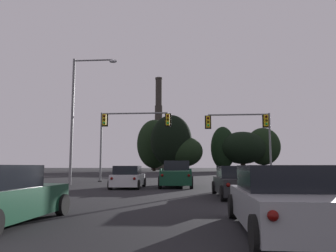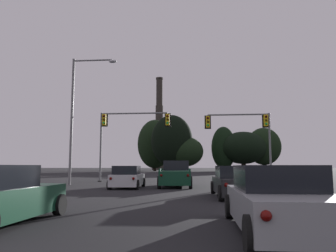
{
  "view_description": "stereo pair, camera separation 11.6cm",
  "coord_description": "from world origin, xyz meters",
  "px_view_note": "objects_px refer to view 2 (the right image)",
  "views": [
    {
      "loc": [
        1.3,
        -1.44,
        1.4
      ],
      "look_at": [
        -1.93,
        36.37,
        6.09
      ],
      "focal_mm": 35.0,
      "sensor_mm": 36.0,
      "label": 1
    },
    {
      "loc": [
        1.42,
        -1.43,
        1.4
      ],
      "look_at": [
        -1.93,
        36.37,
        6.09
      ],
      "focal_mm": 35.0,
      "sensor_mm": 36.0,
      "label": 2
    }
  ],
  "objects_px": {
    "sedan_right_lane_second": "(236,182)",
    "street_lamp": "(79,107)",
    "sedan_right_lane_third": "(278,201)",
    "traffic_light_overhead_left": "(124,128)",
    "traffic_light_overhead_right": "(248,129)",
    "pickup_truck_center_lane_front": "(176,175)",
    "smokestack": "(159,133)",
    "hatchback_left_lane_front": "(127,178)"
  },
  "relations": [
    {
      "from": "pickup_truck_center_lane_front",
      "to": "smokestack",
      "type": "relative_size",
      "value": 0.15
    },
    {
      "from": "sedan_right_lane_third",
      "to": "street_lamp",
      "type": "distance_m",
      "value": 20.87
    },
    {
      "from": "hatchback_left_lane_front",
      "to": "smokestack",
      "type": "xyz_separation_m",
      "value": [
        -10.78,
        111.25,
        14.29
      ]
    },
    {
      "from": "hatchback_left_lane_front",
      "to": "traffic_light_overhead_right",
      "type": "xyz_separation_m",
      "value": [
        9.11,
        8.5,
        4.07
      ]
    },
    {
      "from": "traffic_light_overhead_left",
      "to": "street_lamp",
      "type": "distance_m",
      "value": 5.96
    },
    {
      "from": "hatchback_left_lane_front",
      "to": "pickup_truck_center_lane_front",
      "type": "relative_size",
      "value": 0.75
    },
    {
      "from": "hatchback_left_lane_front",
      "to": "traffic_light_overhead_right",
      "type": "height_order",
      "value": "traffic_light_overhead_right"
    },
    {
      "from": "traffic_light_overhead_left",
      "to": "smokestack",
      "type": "xyz_separation_m",
      "value": [
        -8.57,
        102.77,
        10.0
      ]
    },
    {
      "from": "sedan_right_lane_second",
      "to": "traffic_light_overhead_left",
      "type": "height_order",
      "value": "traffic_light_overhead_left"
    },
    {
      "from": "sedan_right_lane_third",
      "to": "smokestack",
      "type": "height_order",
      "value": "smokestack"
    },
    {
      "from": "sedan_right_lane_third",
      "to": "sedan_right_lane_second",
      "type": "bearing_deg",
      "value": 90.22
    },
    {
      "from": "traffic_light_overhead_left",
      "to": "smokestack",
      "type": "distance_m",
      "value": 103.61
    },
    {
      "from": "sedan_right_lane_third",
      "to": "sedan_right_lane_second",
      "type": "xyz_separation_m",
      "value": [
        0.03,
        8.17,
        0.0
      ]
    },
    {
      "from": "sedan_right_lane_second",
      "to": "traffic_light_overhead_left",
      "type": "relative_size",
      "value": 0.71
    },
    {
      "from": "traffic_light_overhead_right",
      "to": "smokestack",
      "type": "xyz_separation_m",
      "value": [
        -19.89,
        102.75,
        10.22
      ]
    },
    {
      "from": "pickup_truck_center_lane_front",
      "to": "street_lamp",
      "type": "height_order",
      "value": "street_lamp"
    },
    {
      "from": "sedan_right_lane_second",
      "to": "traffic_light_overhead_left",
      "type": "bearing_deg",
      "value": 118.87
    },
    {
      "from": "sedan_right_lane_third",
      "to": "pickup_truck_center_lane_front",
      "type": "relative_size",
      "value": 0.85
    },
    {
      "from": "hatchback_left_lane_front",
      "to": "traffic_light_overhead_right",
      "type": "distance_m",
      "value": 13.1
    },
    {
      "from": "sedan_right_lane_second",
      "to": "traffic_light_overhead_left",
      "type": "distance_m",
      "value": 17.07
    },
    {
      "from": "sedan_right_lane_third",
      "to": "traffic_light_overhead_right",
      "type": "height_order",
      "value": "traffic_light_overhead_right"
    },
    {
      "from": "sedan_right_lane_third",
      "to": "sedan_right_lane_second",
      "type": "relative_size",
      "value": 0.99
    },
    {
      "from": "traffic_light_overhead_left",
      "to": "traffic_light_overhead_right",
      "type": "bearing_deg",
      "value": 0.07
    },
    {
      "from": "traffic_light_overhead_right",
      "to": "street_lamp",
      "type": "height_order",
      "value": "street_lamp"
    },
    {
      "from": "sedan_right_lane_second",
      "to": "street_lamp",
      "type": "distance_m",
      "value": 15.01
    },
    {
      "from": "traffic_light_overhead_left",
      "to": "smokestack",
      "type": "bearing_deg",
      "value": 94.77
    },
    {
      "from": "traffic_light_overhead_left",
      "to": "street_lamp",
      "type": "height_order",
      "value": "street_lamp"
    },
    {
      "from": "traffic_light_overhead_right",
      "to": "street_lamp",
      "type": "relative_size",
      "value": 0.62
    },
    {
      "from": "sedan_right_lane_second",
      "to": "smokestack",
      "type": "relative_size",
      "value": 0.12
    },
    {
      "from": "sedan_right_lane_third",
      "to": "traffic_light_overhead_right",
      "type": "distance_m",
      "value": 22.89
    },
    {
      "from": "sedan_right_lane_second",
      "to": "traffic_light_overhead_right",
      "type": "distance_m",
      "value": 15.01
    },
    {
      "from": "hatchback_left_lane_front",
      "to": "traffic_light_overhead_left",
      "type": "relative_size",
      "value": 0.62
    },
    {
      "from": "hatchback_left_lane_front",
      "to": "sedan_right_lane_third",
      "type": "bearing_deg",
      "value": -68.07
    },
    {
      "from": "pickup_truck_center_lane_front",
      "to": "sedan_right_lane_third",
      "type": "bearing_deg",
      "value": -80.71
    },
    {
      "from": "traffic_light_overhead_left",
      "to": "street_lamp",
      "type": "relative_size",
      "value": 0.68
    },
    {
      "from": "traffic_light_overhead_right",
      "to": "traffic_light_overhead_left",
      "type": "xyz_separation_m",
      "value": [
        -11.31,
        -0.01,
        0.22
      ]
    },
    {
      "from": "sedan_right_lane_second",
      "to": "hatchback_left_lane_front",
      "type": "bearing_deg",
      "value": 135.85
    },
    {
      "from": "traffic_light_overhead_right",
      "to": "traffic_light_overhead_left",
      "type": "height_order",
      "value": "traffic_light_overhead_left"
    },
    {
      "from": "hatchback_left_lane_front",
      "to": "street_lamp",
      "type": "xyz_separation_m",
      "value": [
        -4.62,
        3.13,
        5.32
      ]
    },
    {
      "from": "street_lamp",
      "to": "pickup_truck_center_lane_front",
      "type": "bearing_deg",
      "value": -8.25
    },
    {
      "from": "sedan_right_lane_second",
      "to": "traffic_light_overhead_right",
      "type": "bearing_deg",
      "value": 76.69
    },
    {
      "from": "traffic_light_overhead_right",
      "to": "smokestack",
      "type": "distance_m",
      "value": 105.16
    }
  ]
}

